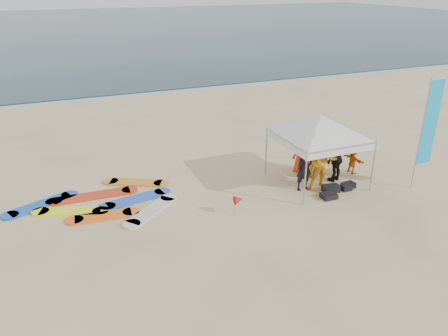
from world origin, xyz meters
name	(u,v)px	position (x,y,z in m)	size (l,w,h in m)	color
ground	(241,247)	(0.00, 0.00, 0.00)	(120.00, 120.00, 0.00)	beige
ocean	(68,28)	(0.00, 60.00, 0.04)	(160.00, 84.00, 0.08)	#0C2633
shoreline_foam	(120,94)	(0.00, 18.20, 0.00)	(160.00, 1.20, 0.01)	silver
person_black_a	(305,167)	(3.43, 2.41, 0.83)	(0.61, 0.40, 1.66)	black
person_yellow	(324,162)	(4.09, 2.23, 0.97)	(0.95, 0.74, 1.95)	yellow
person_orange_a	(315,156)	(4.33, 3.14, 0.83)	(1.07, 0.61, 1.65)	orange
person_black_b	(337,159)	(4.87, 2.59, 0.85)	(0.99, 0.41, 1.70)	black
person_orange_b	(303,148)	(4.20, 3.78, 0.94)	(0.92, 0.60, 1.88)	red
person_seated	(353,160)	(5.86, 2.93, 0.49)	(0.91, 0.29, 0.98)	#C46911
canopy_tent	(321,116)	(4.17, 2.77, 2.45)	(3.74, 3.74, 2.82)	#A5A5A8
feather_flag	(429,124)	(7.26, 1.09, 2.27)	(0.64, 0.04, 3.85)	#A5A5A8
marker_pennant	(239,200)	(0.67, 1.69, 0.49)	(0.28, 0.28, 0.64)	#A5A5A8
gear_pile	(336,190)	(4.36, 1.78, 0.10)	(1.59, 0.81, 0.22)	black
surfboard_spread	(104,202)	(-3.06, 4.00, 0.04)	(5.09, 3.66, 0.07)	red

